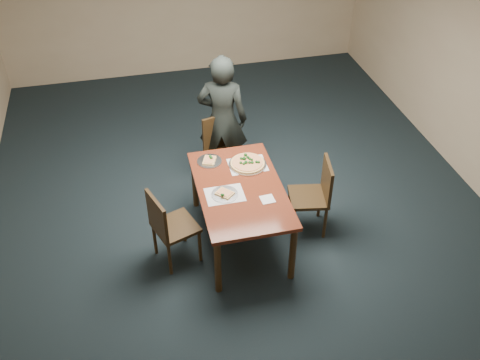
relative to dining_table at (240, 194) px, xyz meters
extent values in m
plane|color=black|center=(0.10, 0.33, -0.66)|extent=(8.00, 8.00, 0.00)
cube|color=#531D10|center=(0.00, 0.00, 0.07)|extent=(0.90, 1.50, 0.04)
cylinder|color=black|center=(-0.39, -0.69, -0.31)|extent=(0.07, 0.07, 0.70)
cylinder|color=black|center=(-0.39, 0.69, -0.31)|extent=(0.07, 0.07, 0.70)
cylinder|color=black|center=(0.39, -0.69, -0.31)|extent=(0.07, 0.07, 0.70)
cylinder|color=black|center=(0.39, 0.69, -0.31)|extent=(0.07, 0.07, 0.70)
cube|color=black|center=(0.06, 1.03, -0.21)|extent=(0.51, 0.51, 0.04)
cylinder|color=black|center=(-0.07, 0.81, -0.44)|extent=(0.04, 0.04, 0.43)
cylinder|color=black|center=(-0.16, 1.16, -0.44)|extent=(0.04, 0.04, 0.43)
cylinder|color=black|center=(0.27, 0.90, -0.44)|extent=(0.04, 0.04, 0.43)
cylinder|color=black|center=(0.19, 1.25, -0.44)|extent=(0.04, 0.04, 0.43)
cube|color=black|center=(0.01, 1.21, 0.03)|extent=(0.42, 0.14, 0.44)
cube|color=black|center=(-0.73, -0.12, -0.21)|extent=(0.54, 0.54, 0.04)
cylinder|color=black|center=(-0.50, -0.23, -0.44)|extent=(0.04, 0.04, 0.43)
cylinder|color=black|center=(-0.84, -0.35, -0.44)|extent=(0.04, 0.04, 0.43)
cylinder|color=black|center=(-0.62, 0.11, -0.44)|extent=(0.04, 0.04, 0.43)
cylinder|color=black|center=(-0.96, -0.01, -0.44)|extent=(0.04, 0.04, 0.43)
cube|color=black|center=(-0.91, -0.19, 0.03)|extent=(0.17, 0.41, 0.44)
cube|color=black|center=(0.79, 0.01, -0.21)|extent=(0.49, 0.49, 0.04)
cylinder|color=black|center=(0.65, 0.22, -0.44)|extent=(0.04, 0.04, 0.43)
cylinder|color=black|center=(1.00, 0.16, -0.44)|extent=(0.04, 0.04, 0.43)
cylinder|color=black|center=(0.58, -0.13, -0.44)|extent=(0.04, 0.04, 0.43)
cylinder|color=black|center=(0.94, -0.20, -0.44)|extent=(0.04, 0.04, 0.43)
cube|color=black|center=(0.98, -0.02, 0.03)|extent=(0.11, 0.42, 0.44)
imported|color=black|center=(0.07, 1.23, 0.19)|extent=(0.72, 0.59, 1.69)
cube|color=white|center=(0.17, 0.37, 0.09)|extent=(0.42, 0.32, 0.00)
cube|color=white|center=(-0.18, -0.08, 0.09)|extent=(0.40, 0.30, 0.00)
cylinder|color=silver|center=(0.17, 0.37, 0.10)|extent=(0.42, 0.42, 0.01)
cylinder|color=#DEA255|center=(0.17, 0.37, 0.12)|extent=(0.38, 0.38, 0.02)
cylinder|color=#FCD683|center=(0.17, 0.37, 0.13)|extent=(0.34, 0.34, 0.01)
sphere|color=#134014|center=(0.19, 0.34, 0.14)|extent=(0.03, 0.03, 0.03)
sphere|color=#134014|center=(0.21, 0.41, 0.14)|extent=(0.03, 0.03, 0.03)
sphere|color=#134014|center=(0.15, 0.42, 0.15)|extent=(0.04, 0.04, 0.04)
sphere|color=#134014|center=(0.12, 0.44, 0.14)|extent=(0.03, 0.03, 0.03)
sphere|color=#134014|center=(0.12, 0.33, 0.14)|extent=(0.03, 0.03, 0.03)
sphere|color=#134014|center=(0.23, 0.39, 0.14)|extent=(0.03, 0.03, 0.03)
sphere|color=#134014|center=(0.18, 0.49, 0.15)|extent=(0.04, 0.04, 0.04)
sphere|color=#134014|center=(0.09, 0.36, 0.14)|extent=(0.03, 0.03, 0.03)
sphere|color=#134014|center=(0.27, 0.34, 0.14)|extent=(0.03, 0.03, 0.03)
sphere|color=#134014|center=(0.29, 0.33, 0.14)|extent=(0.03, 0.03, 0.03)
sphere|color=#134014|center=(0.15, 0.35, 0.15)|extent=(0.04, 0.04, 0.04)
sphere|color=#134014|center=(0.22, 0.33, 0.14)|extent=(0.03, 0.03, 0.03)
sphere|color=#134014|center=(0.19, 0.44, 0.14)|extent=(0.04, 0.04, 0.04)
cylinder|color=silver|center=(-0.18, -0.08, 0.10)|extent=(0.28, 0.28, 0.01)
cube|color=#DEA255|center=(-0.18, -0.08, 0.11)|extent=(0.21, 0.21, 0.02)
cube|color=#FCD683|center=(-0.18, -0.08, 0.12)|extent=(0.17, 0.17, 0.01)
sphere|color=#134014|center=(-0.22, -0.12, 0.13)|extent=(0.03, 0.03, 0.03)
sphere|color=#134014|center=(-0.21, -0.13, 0.13)|extent=(0.03, 0.03, 0.03)
cylinder|color=silver|center=(-0.23, 0.53, 0.10)|extent=(0.28, 0.28, 0.01)
cube|color=#DEA255|center=(-0.23, 0.53, 0.11)|extent=(0.18, 0.21, 0.02)
cube|color=#FCD683|center=(-0.23, 0.53, 0.12)|extent=(0.15, 0.17, 0.01)
sphere|color=#134014|center=(-0.20, 0.54, 0.13)|extent=(0.03, 0.03, 0.03)
sphere|color=#134014|center=(-0.21, 0.57, 0.13)|extent=(0.03, 0.03, 0.03)
cube|color=white|center=(0.23, -0.26, 0.09)|extent=(0.15, 0.15, 0.01)
camera|label=1|loc=(-1.01, -4.28, 3.67)|focal=40.00mm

